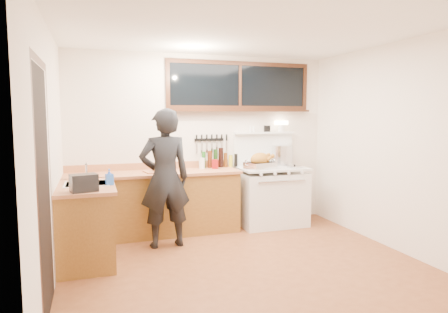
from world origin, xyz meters
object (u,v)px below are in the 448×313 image
object	(u,v)px
cutting_board	(159,168)
vintage_stove	(271,195)
roast_turkey	(260,162)
man	(165,178)

from	to	relation	value
cutting_board	vintage_stove	bearing A→B (deg)	-0.33
cutting_board	roast_turkey	xyz separation A→B (m)	(1.48, -0.15, 0.05)
man	cutting_board	size ratio (longest dim) A/B	4.00
cutting_board	roast_turkey	world-z (taller)	roast_turkey
vintage_stove	man	xyz separation A→B (m)	(-1.74, -0.53, 0.42)
vintage_stove	man	world-z (taller)	man
man	roast_turkey	distance (m)	1.55
man	roast_turkey	size ratio (longest dim) A/B	3.71
vintage_stove	cutting_board	size ratio (longest dim) A/B	3.61
vintage_stove	man	size ratio (longest dim) A/B	0.90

